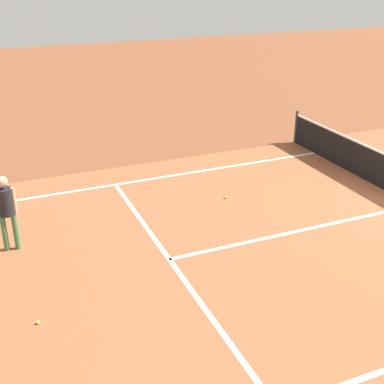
# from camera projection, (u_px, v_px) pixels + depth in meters

# --- Properties ---
(line_sideline_left) EXTENTS (0.10, 11.89, 0.01)m
(line_sideline_left) POSITION_uv_depth(u_px,v_px,m) (132.00, 182.00, 13.95)
(line_sideline_left) COLOR white
(line_sideline_left) RESTS_ON ground_plane
(line_service_near) EXTENTS (8.22, 0.10, 0.01)m
(line_service_near) POSITION_uv_depth(u_px,v_px,m) (169.00, 259.00, 10.33)
(line_service_near) COLOR white
(line_service_near) RESTS_ON ground_plane
(line_center_service) EXTENTS (0.10, 6.40, 0.01)m
(line_center_service) POSITION_uv_depth(u_px,v_px,m) (304.00, 230.00, 11.47)
(line_center_service) COLOR white
(line_center_service) RESTS_ON ground_plane
(player_near) EXTENTS (1.18, 0.61, 1.64)m
(player_near) POSITION_uv_depth(u_px,v_px,m) (6.00, 206.00, 10.26)
(player_near) COLOR #3F7247
(player_near) RESTS_ON ground_plane
(tennis_ball_by_baseline) EXTENTS (0.07, 0.07, 0.07)m
(tennis_ball_by_baseline) POSITION_uv_depth(u_px,v_px,m) (38.00, 322.00, 8.49)
(tennis_ball_by_baseline) COLOR #CCE033
(tennis_ball_by_baseline) RESTS_ON ground_plane
(tennis_ball_mid_court) EXTENTS (0.07, 0.07, 0.07)m
(tennis_ball_mid_court) POSITION_uv_depth(u_px,v_px,m) (226.00, 197.00, 12.99)
(tennis_ball_mid_court) COLOR #CCE033
(tennis_ball_mid_court) RESTS_ON ground_plane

